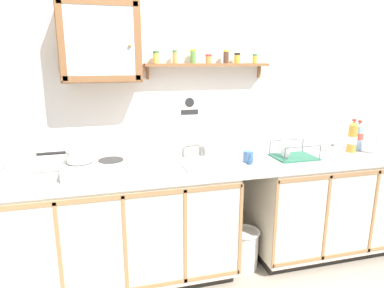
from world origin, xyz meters
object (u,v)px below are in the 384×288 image
(hot_plate_stove, at_px, (96,168))
(warning_sign, at_px, (189,106))
(sink, at_px, (212,162))
(wall_cabinet, at_px, (100,42))
(saucepan, at_px, (78,155))
(bottle_water_blue_3, at_px, (358,136))
(bottle_water_clear_1, at_px, (378,142))
(bottle_juice_amber_2, at_px, (352,137))
(dish_rack, at_px, (293,155))
(bottle_opaque_white_0, at_px, (339,137))
(trash_bin, at_px, (244,248))
(mug, at_px, (248,157))

(hot_plate_stove, xyz_separation_m, warning_sign, (0.78, 0.31, 0.39))
(sink, relative_size, wall_cabinet, 0.87)
(saucepan, height_order, bottle_water_blue_3, bottle_water_blue_3)
(wall_cabinet, bearing_deg, bottle_water_clear_1, -6.33)
(bottle_juice_amber_2, height_order, warning_sign, warning_sign)
(saucepan, height_order, bottle_juice_amber_2, bottle_juice_amber_2)
(dish_rack, relative_size, warning_sign, 1.50)
(saucepan, bearing_deg, dish_rack, -0.08)
(bottle_water_clear_1, height_order, bottle_water_blue_3, bottle_water_blue_3)
(bottle_opaque_white_0, distance_m, bottle_juice_amber_2, 0.13)
(bottle_opaque_white_0, relative_size, warning_sign, 1.34)
(sink, xyz_separation_m, dish_rack, (0.71, -0.03, 0.01))
(wall_cabinet, bearing_deg, bottle_juice_amber_2, -3.73)
(hot_plate_stove, bearing_deg, bottle_opaque_white_0, 1.74)
(hot_plate_stove, relative_size, saucepan, 1.23)
(trash_bin, bearing_deg, bottle_opaque_white_0, 8.49)
(dish_rack, height_order, wall_cabinet, wall_cabinet)
(bottle_water_clear_1, distance_m, mug, 1.22)
(hot_plate_stove, relative_size, bottle_juice_amber_2, 1.51)
(saucepan, xyz_separation_m, bottle_water_clear_1, (2.51, -0.09, -0.04))
(bottle_water_clear_1, relative_size, bottle_water_blue_3, 0.88)
(hot_plate_stove, height_order, trash_bin, hot_plate_stove)
(saucepan, bearing_deg, bottle_water_blue_3, 1.82)
(bottle_juice_amber_2, height_order, wall_cabinet, wall_cabinet)
(bottle_water_clear_1, height_order, warning_sign, warning_sign)
(hot_plate_stove, xyz_separation_m, saucepan, (-0.12, 0.02, 0.10))
(warning_sign, bearing_deg, bottle_water_blue_3, -7.80)
(bottle_water_clear_1, bearing_deg, wall_cabinet, 173.67)
(warning_sign, bearing_deg, sink, -65.76)
(sink, height_order, bottle_water_clear_1, sink)
(bottle_water_clear_1, bearing_deg, bottle_water_blue_3, 112.58)
(bottle_water_clear_1, relative_size, trash_bin, 0.72)
(sink, distance_m, saucepan, 1.02)
(sink, xyz_separation_m, hot_plate_stove, (-0.90, -0.05, 0.04))
(mug, bearing_deg, sink, 162.55)
(wall_cabinet, xyz_separation_m, trash_bin, (1.07, -0.27, -1.67))
(saucepan, xyz_separation_m, bottle_opaque_white_0, (2.21, 0.04, -0.00))
(mug, xyz_separation_m, wall_cabinet, (-1.09, 0.23, 0.88))
(bottle_opaque_white_0, bearing_deg, sink, -179.39)
(mug, bearing_deg, bottle_juice_amber_2, 4.96)
(bottle_juice_amber_2, bearing_deg, warning_sign, 169.82)
(bottle_opaque_white_0, bearing_deg, bottle_water_clear_1, -22.75)
(warning_sign, bearing_deg, mug, -41.33)
(hot_plate_stove, xyz_separation_m, bottle_juice_amber_2, (2.23, 0.05, 0.09))
(hot_plate_stove, relative_size, dish_rack, 1.31)
(bottle_juice_amber_2, xyz_separation_m, wall_cabinet, (-2.14, 0.14, 0.80))
(bottle_juice_amber_2, bearing_deg, wall_cabinet, 176.27)
(saucepan, xyz_separation_m, wall_cabinet, (0.20, 0.17, 0.79))
(bottle_water_clear_1, bearing_deg, trash_bin, -179.44)
(saucepan, relative_size, bottle_water_clear_1, 1.52)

